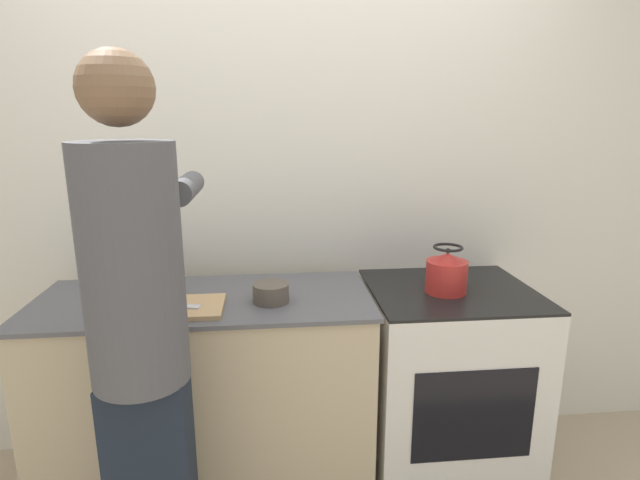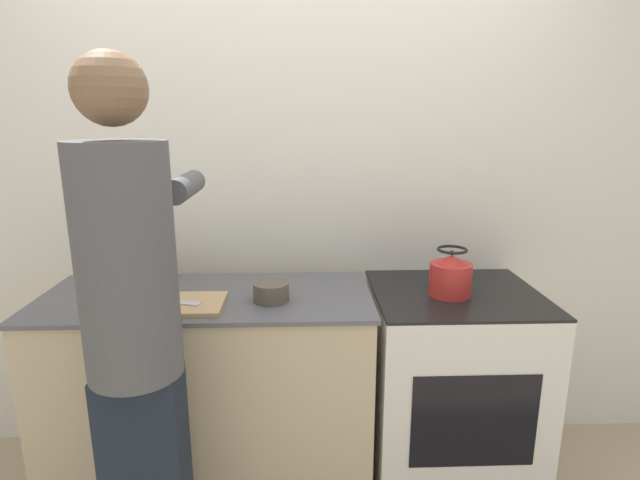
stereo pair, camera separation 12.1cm
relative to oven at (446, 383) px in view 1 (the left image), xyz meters
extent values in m
cube|color=silver|center=(-0.68, 0.38, 0.85)|extent=(8.00, 0.05, 2.60)
cube|color=#C6B28E|center=(-1.05, -0.04, 0.00)|extent=(1.33, 0.56, 0.90)
cube|color=#56565B|center=(-1.05, -0.04, 0.46)|extent=(1.36, 0.58, 0.02)
cube|color=silver|center=(0.00, 0.00, -0.01)|extent=(0.70, 0.63, 0.89)
cube|color=black|center=(0.00, 0.00, 0.45)|extent=(0.70, 0.63, 0.01)
cube|color=black|center=(0.00, -0.31, 0.04)|extent=(0.49, 0.01, 0.39)
cylinder|color=#4C4C51|center=(-1.18, -0.55, 0.76)|extent=(0.29, 0.29, 0.71)
sphere|color=brown|center=(-1.18, -0.55, 1.25)|extent=(0.21, 0.21, 0.21)
cylinder|color=#4C4C51|center=(-1.30, -0.28, 0.95)|extent=(0.08, 0.30, 0.08)
cylinder|color=#4C4C51|center=(-1.05, -0.28, 0.95)|extent=(0.08, 0.30, 0.08)
cube|color=tan|center=(-1.16, -0.16, 0.48)|extent=(0.39, 0.24, 0.02)
cube|color=silver|center=(-1.12, -0.17, 0.49)|extent=(0.16, 0.07, 0.01)
cube|color=black|center=(-1.24, -0.14, 0.49)|extent=(0.10, 0.05, 0.01)
cylinder|color=red|center=(-0.04, -0.03, 0.52)|extent=(0.17, 0.17, 0.14)
cone|color=red|center=(-0.04, -0.03, 0.61)|extent=(0.14, 0.14, 0.03)
sphere|color=black|center=(-0.04, -0.03, 0.64)|extent=(0.02, 0.02, 0.02)
torus|color=black|center=(-0.04, -0.03, 0.65)|extent=(0.13, 0.13, 0.01)
cylinder|color=brown|center=(-0.78, -0.11, 0.50)|extent=(0.14, 0.14, 0.08)
cylinder|color=tan|center=(-1.32, 0.11, 0.55)|extent=(0.14, 0.14, 0.16)
cylinder|color=#28231E|center=(-1.32, 0.11, 0.63)|extent=(0.15, 0.15, 0.01)
camera|label=1|loc=(-0.78, -1.98, 1.18)|focal=28.00mm
camera|label=2|loc=(-0.66, -1.98, 1.18)|focal=28.00mm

